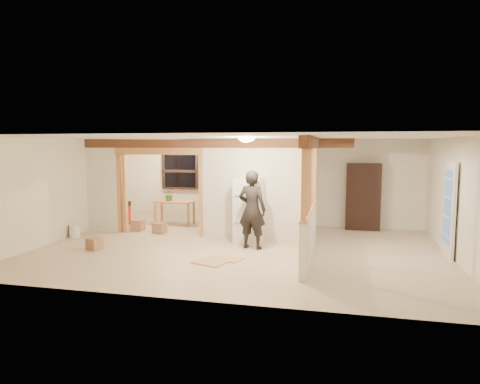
% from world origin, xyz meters
% --- Properties ---
extents(floor, '(9.00, 6.50, 0.01)m').
position_xyz_m(floor, '(0.00, 0.00, -0.01)').
color(floor, '#C8B195').
rests_on(floor, ground).
extents(ceiling, '(9.00, 6.50, 0.01)m').
position_xyz_m(ceiling, '(0.00, 0.00, 2.50)').
color(ceiling, white).
extents(wall_back, '(9.00, 0.01, 2.50)m').
position_xyz_m(wall_back, '(0.00, 3.25, 1.25)').
color(wall_back, white).
rests_on(wall_back, floor).
extents(wall_front, '(9.00, 0.01, 2.50)m').
position_xyz_m(wall_front, '(0.00, -3.25, 1.25)').
color(wall_front, white).
rests_on(wall_front, floor).
extents(wall_left, '(0.01, 6.50, 2.50)m').
position_xyz_m(wall_left, '(-4.50, 0.00, 1.25)').
color(wall_left, white).
rests_on(wall_left, floor).
extents(wall_right, '(0.01, 6.50, 2.50)m').
position_xyz_m(wall_right, '(4.50, 0.00, 1.25)').
color(wall_right, white).
rests_on(wall_right, floor).
extents(partition_left_stub, '(0.90, 0.12, 2.50)m').
position_xyz_m(partition_left_stub, '(-4.05, 1.20, 1.25)').
color(partition_left_stub, silver).
rests_on(partition_left_stub, floor).
extents(partition_center, '(2.80, 0.12, 2.50)m').
position_xyz_m(partition_center, '(0.20, 1.20, 1.25)').
color(partition_center, silver).
rests_on(partition_center, floor).
extents(doorway_frame, '(2.46, 0.14, 2.20)m').
position_xyz_m(doorway_frame, '(-2.40, 1.20, 1.10)').
color(doorway_frame, tan).
rests_on(doorway_frame, floor).
extents(header_beam_back, '(7.00, 0.18, 0.22)m').
position_xyz_m(header_beam_back, '(-1.00, 1.20, 2.38)').
color(header_beam_back, brown).
rests_on(header_beam_back, ceiling).
extents(header_beam_right, '(0.18, 3.30, 0.22)m').
position_xyz_m(header_beam_right, '(1.60, -0.40, 2.38)').
color(header_beam_right, brown).
rests_on(header_beam_right, ceiling).
extents(pony_wall, '(0.12, 3.20, 1.00)m').
position_xyz_m(pony_wall, '(1.60, -0.40, 0.50)').
color(pony_wall, silver).
rests_on(pony_wall, floor).
extents(stud_partition, '(0.14, 3.20, 1.32)m').
position_xyz_m(stud_partition, '(1.60, -0.40, 1.66)').
color(stud_partition, tan).
rests_on(stud_partition, pony_wall).
extents(window_back, '(1.12, 0.10, 1.10)m').
position_xyz_m(window_back, '(-2.60, 3.17, 1.55)').
color(window_back, black).
rests_on(window_back, wall_back).
extents(french_door, '(0.12, 0.86, 2.00)m').
position_xyz_m(french_door, '(4.42, 0.40, 1.00)').
color(french_door, white).
rests_on(french_door, floor).
extents(ceiling_dome_main, '(0.36, 0.36, 0.16)m').
position_xyz_m(ceiling_dome_main, '(0.30, -0.50, 2.48)').
color(ceiling_dome_main, '#FFEABF').
rests_on(ceiling_dome_main, ceiling).
extents(ceiling_dome_util, '(0.32, 0.32, 0.14)m').
position_xyz_m(ceiling_dome_util, '(-2.50, 2.30, 2.48)').
color(ceiling_dome_util, '#FFEABF').
rests_on(ceiling_dome_util, ceiling).
extents(hanging_bulb, '(0.07, 0.07, 0.07)m').
position_xyz_m(hanging_bulb, '(-2.00, 1.60, 2.18)').
color(hanging_bulb, '#FFD88C').
rests_on(hanging_bulb, ceiling).
extents(refrigerator, '(0.65, 0.63, 1.57)m').
position_xyz_m(refrigerator, '(0.06, 0.83, 0.78)').
color(refrigerator, white).
rests_on(refrigerator, floor).
extents(woman, '(0.72, 0.54, 1.78)m').
position_xyz_m(woman, '(0.28, 0.18, 0.89)').
color(woman, black).
rests_on(woman, floor).
extents(work_table, '(1.17, 0.66, 0.71)m').
position_xyz_m(work_table, '(-2.54, 2.56, 0.35)').
color(work_table, tan).
rests_on(work_table, floor).
extents(potted_plant, '(0.41, 0.39, 0.37)m').
position_xyz_m(potted_plant, '(-2.70, 2.55, 0.89)').
color(potted_plant, '#265323').
rests_on(potted_plant, work_table).
extents(shop_vac, '(0.69, 0.69, 0.69)m').
position_xyz_m(shop_vac, '(-4.07, 2.28, 0.34)').
color(shop_vac, '#9B170B').
rests_on(shop_vac, floor).
extents(bookshelf, '(0.92, 0.31, 1.85)m').
position_xyz_m(bookshelf, '(2.83, 3.03, 0.92)').
color(bookshelf, black).
rests_on(bookshelf, floor).
extents(bucket, '(0.29, 0.29, 0.33)m').
position_xyz_m(bucket, '(-4.34, 0.29, 0.17)').
color(bucket, white).
rests_on(bucket, floor).
extents(box_util_a, '(0.35, 0.31, 0.27)m').
position_xyz_m(box_util_a, '(-2.48, 1.31, 0.14)').
color(box_util_a, '#A77451').
rests_on(box_util_a, floor).
extents(box_util_b, '(0.33, 0.33, 0.30)m').
position_xyz_m(box_util_b, '(-3.20, 1.50, 0.15)').
color(box_util_b, '#A77451').
rests_on(box_util_b, floor).
extents(box_front, '(0.39, 0.36, 0.26)m').
position_xyz_m(box_front, '(-3.14, -0.74, 0.13)').
color(box_front, '#A77451').
rests_on(box_front, floor).
extents(floor_panel_near, '(0.80, 0.80, 0.02)m').
position_xyz_m(floor_panel_near, '(-0.26, -1.13, 0.01)').
color(floor_panel_near, tan).
rests_on(floor_panel_near, floor).
extents(floor_panel_far, '(0.66, 0.58, 0.02)m').
position_xyz_m(floor_panel_far, '(-0.00, -0.87, 0.01)').
color(floor_panel_far, tan).
rests_on(floor_panel_far, floor).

